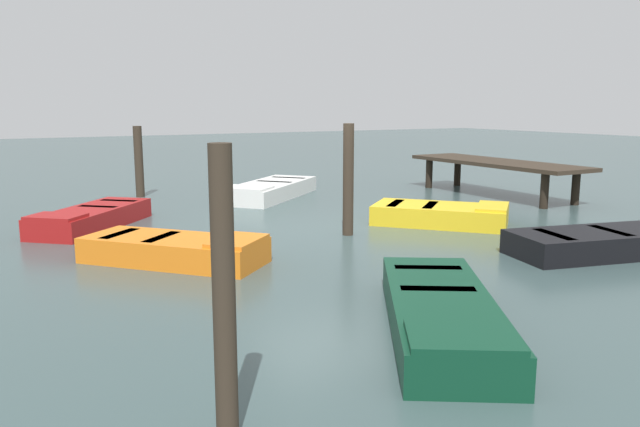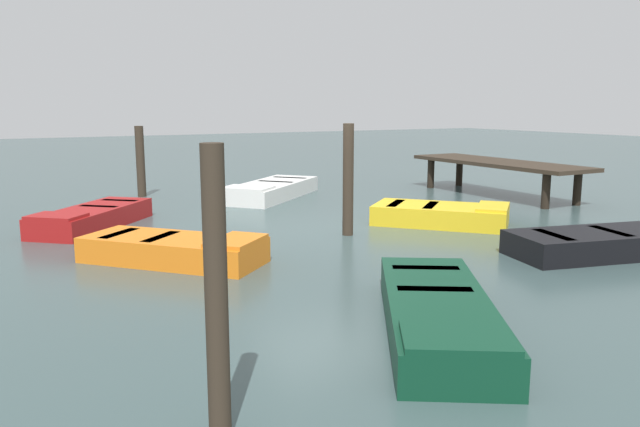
# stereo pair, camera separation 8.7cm
# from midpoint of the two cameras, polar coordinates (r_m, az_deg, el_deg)

# --- Properties ---
(ground_plane) EXTENTS (80.00, 80.00, 0.00)m
(ground_plane) POSITION_cam_midpoint_polar(r_m,az_deg,el_deg) (12.10, -0.21, -1.63)
(ground_plane) COLOR #384C4C
(dock_segment) EXTENTS (5.36, 1.58, 0.95)m
(dock_segment) POSITION_cam_midpoint_polar(r_m,az_deg,el_deg) (17.39, 15.89, 4.34)
(dock_segment) COLOR #33281E
(dock_segment) RESTS_ON ground_plane
(rowboat_red) EXTENTS (2.92, 2.75, 0.46)m
(rowboat_red) POSITION_cam_midpoint_polar(r_m,az_deg,el_deg) (13.21, -20.60, -0.33)
(rowboat_red) COLOR maroon
(rowboat_red) RESTS_ON ground_plane
(rowboat_white) EXTENTS (3.32, 3.56, 0.46)m
(rowboat_white) POSITION_cam_midpoint_polar(r_m,az_deg,el_deg) (16.47, -4.83, 2.22)
(rowboat_white) COLOR silver
(rowboat_white) RESTS_ON ground_plane
(rowboat_dark_green) EXTENTS (3.41, 2.70, 0.46)m
(rowboat_dark_green) POSITION_cam_midpoint_polar(r_m,az_deg,el_deg) (6.92, 10.79, -8.97)
(rowboat_dark_green) COLOR #0C3823
(rowboat_dark_green) RESTS_ON ground_plane
(rowboat_black) EXTENTS (2.09, 4.15, 0.46)m
(rowboat_black) POSITION_cam_midpoint_polar(r_m,az_deg,el_deg) (11.49, 26.34, -2.22)
(rowboat_black) COLOR black
(rowboat_black) RESTS_ON ground_plane
(rowboat_yellow) EXTENTS (2.88, 2.76, 0.46)m
(rowboat_yellow) POSITION_cam_midpoint_polar(r_m,az_deg,el_deg) (12.96, 10.96, -0.05)
(rowboat_yellow) COLOR gold
(rowboat_yellow) RESTS_ON ground_plane
(rowboat_orange) EXTENTS (2.87, 2.73, 0.46)m
(rowboat_orange) POSITION_cam_midpoint_polar(r_m,az_deg,el_deg) (9.93, -13.53, -3.23)
(rowboat_orange) COLOR orange
(rowboat_orange) RESTS_ON ground_plane
(mooring_piling_far_right) EXTENTS (0.20, 0.20, 2.11)m
(mooring_piling_far_right) POSITION_cam_midpoint_polar(r_m,az_deg,el_deg) (11.58, 2.42, 3.13)
(mooring_piling_far_right) COLOR #33281E
(mooring_piling_far_right) RESTS_ON ground_plane
(mooring_piling_mid_left) EXTENTS (0.17, 0.17, 2.19)m
(mooring_piling_mid_left) POSITION_cam_midpoint_polar(r_m,az_deg,el_deg) (4.50, -9.45, -7.59)
(mooring_piling_mid_left) COLOR #33281E
(mooring_piling_mid_left) RESTS_ON ground_plane
(mooring_piling_near_left) EXTENTS (0.23, 0.23, 1.89)m
(mooring_piling_near_left) POSITION_cam_midpoint_polar(r_m,az_deg,el_deg) (17.21, -16.59, 4.63)
(mooring_piling_near_left) COLOR #33281E
(mooring_piling_near_left) RESTS_ON ground_plane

